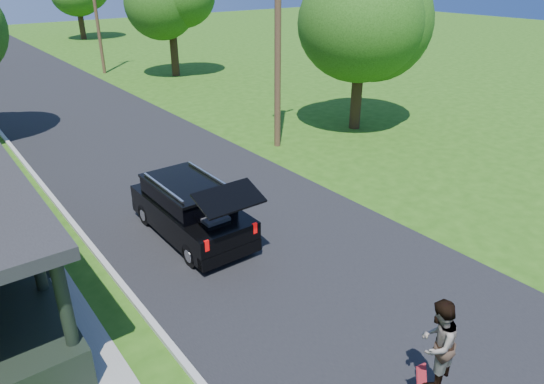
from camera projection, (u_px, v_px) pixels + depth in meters
ground at (347, 301)px, 11.51m from camera, size 140.00×140.00×0.00m
street at (80, 114)px, 25.94m from camera, size 8.00×120.00×0.02m
black_suv at (191, 209)px, 13.97m from camera, size 1.83×4.75×2.21m
skateboarder at (437, 343)px, 8.19m from camera, size 0.94×0.80×1.68m
tree_right_near at (361, 25)px, 21.77m from camera, size 5.85×5.90×7.63m
utility_pole_near at (278, 19)px, 19.19m from camera, size 1.67×0.49×10.32m
utility_pole_far at (95, 5)px, 33.92m from camera, size 1.45×0.25×9.16m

